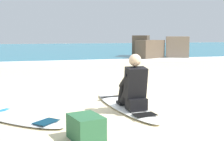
{
  "coord_description": "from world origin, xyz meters",
  "views": [
    {
      "loc": [
        -1.99,
        -5.28,
        1.35
      ],
      "look_at": [
        -0.11,
        1.08,
        0.55
      ],
      "focal_mm": 48.23,
      "sensor_mm": 36.0,
      "label": 1
    }
  ],
  "objects_px": {
    "surfboard_spare_near": "(19,118)",
    "beach_bag": "(86,128)",
    "surfer_seated": "(134,88)",
    "surfboard_main": "(125,106)"
  },
  "relations": [
    {
      "from": "surfboard_spare_near",
      "to": "beach_bag",
      "type": "distance_m",
      "value": 1.44
    },
    {
      "from": "surfboard_main",
      "to": "surfer_seated",
      "type": "distance_m",
      "value": 0.55
    },
    {
      "from": "surfboard_main",
      "to": "surfer_seated",
      "type": "relative_size",
      "value": 2.71
    },
    {
      "from": "surfboard_main",
      "to": "surfer_seated",
      "type": "height_order",
      "value": "surfer_seated"
    },
    {
      "from": "surfer_seated",
      "to": "surfboard_spare_near",
      "type": "bearing_deg",
      "value": 178.75
    },
    {
      "from": "surfboard_spare_near",
      "to": "beach_bag",
      "type": "relative_size",
      "value": 3.59
    },
    {
      "from": "surfboard_main",
      "to": "beach_bag",
      "type": "distance_m",
      "value": 1.81
    },
    {
      "from": "surfboard_main",
      "to": "surfer_seated",
      "type": "bearing_deg",
      "value": -84.48
    },
    {
      "from": "surfer_seated",
      "to": "beach_bag",
      "type": "height_order",
      "value": "surfer_seated"
    },
    {
      "from": "surfboard_spare_near",
      "to": "beach_bag",
      "type": "xyz_separation_m",
      "value": [
        0.84,
        -1.16,
        0.12
      ]
    }
  ]
}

